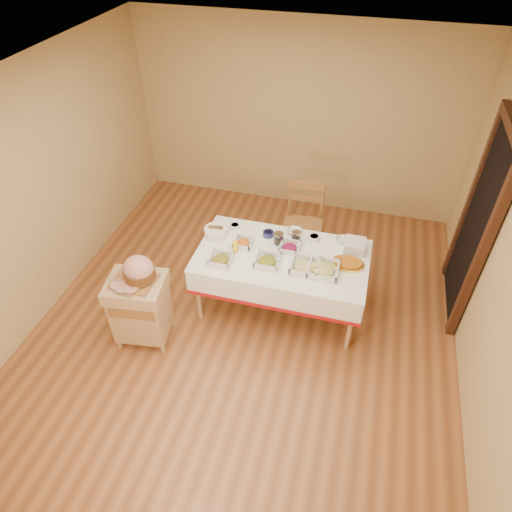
# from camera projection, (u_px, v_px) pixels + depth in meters

# --- Properties ---
(room_shell) EXTENTS (5.00, 5.00, 5.00)m
(room_shell) POSITION_uv_depth(u_px,v_px,m) (246.00, 226.00, 4.32)
(room_shell) COLOR #94562D
(room_shell) RESTS_ON ground
(doorway) EXTENTS (0.09, 1.10, 2.20)m
(doorway) POSITION_uv_depth(u_px,v_px,m) (478.00, 224.00, 4.66)
(doorway) COLOR black
(doorway) RESTS_ON ground
(dining_table) EXTENTS (1.82, 1.02, 0.76)m
(dining_table) POSITION_uv_depth(u_px,v_px,m) (282.00, 267.00, 4.93)
(dining_table) COLOR tan
(dining_table) RESTS_ON ground
(butcher_cart) EXTENTS (0.63, 0.55, 0.80)m
(butcher_cart) POSITION_uv_depth(u_px,v_px,m) (140.00, 306.00, 4.68)
(butcher_cart) COLOR tan
(butcher_cart) RESTS_ON ground
(dining_chair) EXTENTS (0.50, 0.48, 1.04)m
(dining_chair) POSITION_uv_depth(u_px,v_px,m) (303.00, 224.00, 5.63)
(dining_chair) COLOR #91602F
(dining_chair) RESTS_ON ground
(ham_on_board) EXTENTS (0.43, 0.41, 0.28)m
(ham_on_board) POSITION_uv_depth(u_px,v_px,m) (138.00, 271.00, 4.39)
(ham_on_board) COLOR #91602F
(ham_on_board) RESTS_ON butcher_cart
(serving_dish_a) EXTENTS (0.24, 0.23, 0.10)m
(serving_dish_a) POSITION_uv_depth(u_px,v_px,m) (221.00, 260.00, 4.72)
(serving_dish_a) COLOR silver
(serving_dish_a) RESTS_ON dining_table
(serving_dish_b) EXTENTS (0.25, 0.25, 0.10)m
(serving_dish_b) POSITION_uv_depth(u_px,v_px,m) (267.00, 261.00, 4.71)
(serving_dish_b) COLOR silver
(serving_dish_b) RESTS_ON dining_table
(serving_dish_c) EXTENTS (0.29, 0.29, 0.12)m
(serving_dish_c) POSITION_uv_depth(u_px,v_px,m) (305.00, 266.00, 4.64)
(serving_dish_c) COLOR silver
(serving_dish_c) RESTS_ON dining_table
(serving_dish_d) EXTENTS (0.31, 0.31, 0.12)m
(serving_dish_d) POSITION_uv_depth(u_px,v_px,m) (323.00, 269.00, 4.60)
(serving_dish_d) COLOR silver
(serving_dish_d) RESTS_ON dining_table
(serving_dish_e) EXTENTS (0.21, 0.20, 0.09)m
(serving_dish_e) POSITION_uv_depth(u_px,v_px,m) (243.00, 243.00, 4.94)
(serving_dish_e) COLOR silver
(serving_dish_e) RESTS_ON dining_table
(serving_dish_f) EXTENTS (0.22, 0.21, 0.10)m
(serving_dish_f) POSITION_uv_depth(u_px,v_px,m) (290.00, 247.00, 4.88)
(serving_dish_f) COLOR silver
(serving_dish_f) RESTS_ON dining_table
(small_bowl_left) EXTENTS (0.11, 0.11, 0.05)m
(small_bowl_left) POSITION_uv_depth(u_px,v_px,m) (235.00, 226.00, 5.17)
(small_bowl_left) COLOR silver
(small_bowl_left) RESTS_ON dining_table
(small_bowl_mid) EXTENTS (0.12, 0.12, 0.05)m
(small_bowl_mid) POSITION_uv_depth(u_px,v_px,m) (268.00, 233.00, 5.07)
(small_bowl_mid) COLOR navy
(small_bowl_mid) RESTS_ON dining_table
(small_bowl_right) EXTENTS (0.12, 0.12, 0.06)m
(small_bowl_right) POSITION_uv_depth(u_px,v_px,m) (314.00, 238.00, 5.00)
(small_bowl_right) COLOR silver
(small_bowl_right) RESTS_ON dining_table
(bowl_white_imported) EXTENTS (0.18, 0.18, 0.04)m
(bowl_white_imported) POSITION_uv_depth(u_px,v_px,m) (294.00, 231.00, 5.12)
(bowl_white_imported) COLOR silver
(bowl_white_imported) RESTS_ON dining_table
(bowl_small_imported) EXTENTS (0.19, 0.19, 0.05)m
(bowl_small_imported) POSITION_uv_depth(u_px,v_px,m) (343.00, 240.00, 4.99)
(bowl_small_imported) COLOR silver
(bowl_small_imported) RESTS_ON dining_table
(preserve_jar_left) EXTENTS (0.11, 0.11, 0.14)m
(preserve_jar_left) POSITION_uv_depth(u_px,v_px,m) (279.00, 239.00, 4.94)
(preserve_jar_left) COLOR silver
(preserve_jar_left) RESTS_ON dining_table
(preserve_jar_right) EXTENTS (0.10, 0.10, 0.13)m
(preserve_jar_right) POSITION_uv_depth(u_px,v_px,m) (296.00, 237.00, 4.97)
(preserve_jar_right) COLOR silver
(preserve_jar_right) RESTS_ON dining_table
(mustard_bottle) EXTENTS (0.05, 0.05, 0.17)m
(mustard_bottle) POSITION_uv_depth(u_px,v_px,m) (235.00, 247.00, 4.82)
(mustard_bottle) COLOR yellow
(mustard_bottle) RESTS_ON dining_table
(bread_basket) EXTENTS (0.26, 0.26, 0.12)m
(bread_basket) POSITION_uv_depth(u_px,v_px,m) (216.00, 232.00, 5.06)
(bread_basket) COLOR white
(bread_basket) RESTS_ON dining_table
(plate_stack) EXTENTS (0.22, 0.22, 0.12)m
(plate_stack) POSITION_uv_depth(u_px,v_px,m) (355.00, 246.00, 4.85)
(plate_stack) COLOR silver
(plate_stack) RESTS_ON dining_table
(brass_platter) EXTENTS (0.34, 0.24, 0.04)m
(brass_platter) POSITION_uv_depth(u_px,v_px,m) (348.00, 263.00, 4.70)
(brass_platter) COLOR gold
(brass_platter) RESTS_ON dining_table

